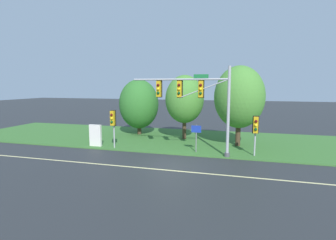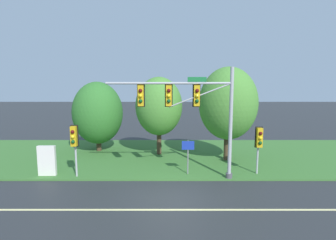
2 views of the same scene
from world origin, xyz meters
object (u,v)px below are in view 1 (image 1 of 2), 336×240
route_sign_post (196,134)px  info_kiosk (96,135)px  tree_nearest_road (139,104)px  tree_left_of_mast (185,99)px  pedestrian_signal_near_kerb (113,121)px  traffic_signal_mast (197,97)px  tree_behind_signpost (239,97)px  pedestrian_signal_further_along (256,127)px

route_sign_post → info_kiosk: route_sign_post is taller
tree_nearest_road → tree_left_of_mast: (5.28, -1.15, 0.65)m
pedestrian_signal_near_kerb → info_kiosk: size_ratio=1.71×
traffic_signal_mast → route_sign_post: bearing=99.4°
pedestrian_signal_near_kerb → info_kiosk: 2.40m
tree_left_of_mast → info_kiosk: size_ratio=3.33×
tree_nearest_road → tree_left_of_mast: tree_left_of_mast is taller
tree_left_of_mast → traffic_signal_mast: bearing=-69.5°
pedestrian_signal_near_kerb → tree_left_of_mast: 7.60m
traffic_signal_mast → route_sign_post: traffic_signal_mast is taller
traffic_signal_mast → tree_behind_signpost: size_ratio=1.08×
info_kiosk → route_sign_post: bearing=1.7°
pedestrian_signal_near_kerb → route_sign_post: 7.05m
route_sign_post → tree_left_of_mast: tree_left_of_mast is taller
pedestrian_signal_near_kerb → info_kiosk: pedestrian_signal_near_kerb is taller
tree_nearest_road → tree_behind_signpost: 10.90m
route_sign_post → tree_nearest_road: size_ratio=0.37×
pedestrian_signal_further_along → tree_left_of_mast: 8.36m
route_sign_post → info_kiosk: 8.89m
pedestrian_signal_further_along → tree_left_of_mast: bearing=142.3°
traffic_signal_mast → tree_nearest_road: size_ratio=1.27×
pedestrian_signal_further_along → tree_behind_signpost: (-1.27, 3.32, 2.08)m
route_sign_post → traffic_signal_mast: bearing=-80.6°
traffic_signal_mast → route_sign_post: 3.04m
tree_behind_signpost → tree_left_of_mast: bearing=162.1°
pedestrian_signal_further_along → tree_left_of_mast: tree_left_of_mast is taller
tree_behind_signpost → tree_nearest_road: bearing=164.9°
tree_behind_signpost → info_kiosk: bearing=-163.8°
info_kiosk → traffic_signal_mast: bearing=-3.1°
pedestrian_signal_further_along → route_sign_post: size_ratio=1.39×
pedestrian_signal_near_kerb → tree_left_of_mast: bearing=48.1°
tree_nearest_road → tree_left_of_mast: bearing=-12.3°
traffic_signal_mast → pedestrian_signal_near_kerb: (-7.09, 0.14, -2.04)m
tree_nearest_road → info_kiosk: 6.95m
traffic_signal_mast → tree_left_of_mast: (-2.13, 5.67, -0.47)m
tree_behind_signpost → route_sign_post: bearing=-134.5°
tree_behind_signpost → info_kiosk: size_ratio=3.69×
pedestrian_signal_near_kerb → tree_behind_signpost: bearing=20.8°
route_sign_post → tree_behind_signpost: size_ratio=0.31×
info_kiosk → pedestrian_signal_near_kerb: bearing=-10.1°
pedestrian_signal_further_along → tree_nearest_road: tree_nearest_road is taller
traffic_signal_mast → route_sign_post: size_ratio=3.45×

